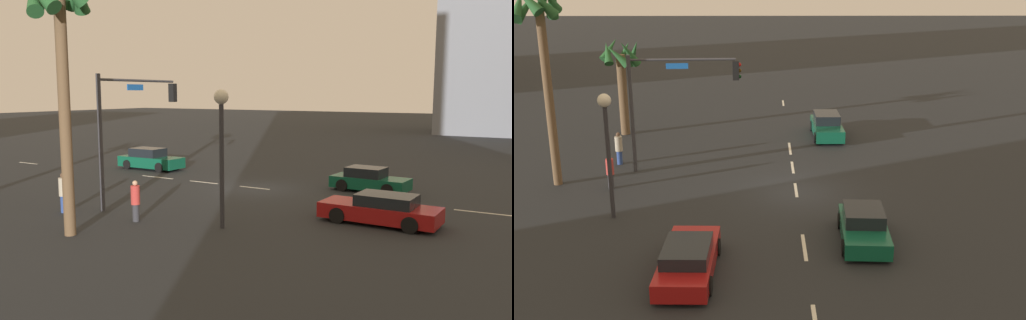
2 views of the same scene
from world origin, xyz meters
TOP-DOWN VIEW (x-y plane):
  - ground_plane at (0.00, 0.00)m, footprint 220.00×220.00m
  - lane_stripe_2 at (-6.08, 0.00)m, footprint 2.32×0.14m
  - lane_stripe_3 at (0.19, 0.00)m, footprint 1.92×0.14m
  - lane_stripe_4 at (3.66, 0.00)m, footprint 2.00×0.14m
  - lane_stripe_5 at (7.21, 0.00)m, footprint 2.45×0.14m
  - lane_stripe_6 at (19.80, 0.00)m, footprint 2.06×0.14m
  - car_0 at (9.96, -2.42)m, footprint 4.61×1.85m
  - car_1 at (-8.17, 4.13)m, footprint 4.73×1.98m
  - car_2 at (-5.53, -2.32)m, footprint 4.12×2.02m
  - traffic_signal at (3.23, 6.26)m, footprint 0.56×5.66m
  - streetlamp at (-3.08, 7.91)m, footprint 0.56×0.56m
  - pedestrian_0 at (4.35, 9.29)m, footprint 0.54×0.54m
  - pedestrian_1 at (0.53, 8.85)m, footprint 0.44×0.44m
  - palm_tree_0 at (1.19, 11.68)m, footprint 2.49×2.52m
  - palm_tree_1 at (10.63, 10.29)m, footprint 2.71×2.78m

SIDE VIEW (x-z plane):
  - ground_plane at x=0.00m, z-range 0.00..0.00m
  - lane_stripe_2 at x=-6.08m, z-range 0.00..0.01m
  - lane_stripe_3 at x=0.19m, z-range 0.00..0.01m
  - lane_stripe_4 at x=3.66m, z-range 0.00..0.01m
  - lane_stripe_5 at x=7.21m, z-range 0.00..0.01m
  - lane_stripe_6 at x=19.80m, z-range 0.00..0.01m
  - car_1 at x=-8.17m, z-range -0.03..1.19m
  - car_2 at x=-5.53m, z-range -0.05..1.23m
  - car_0 at x=9.96m, z-range -0.06..1.38m
  - pedestrian_1 at x=0.53m, z-range 0.04..1.73m
  - pedestrian_0 at x=4.35m, z-range 0.04..1.80m
  - streetlamp at x=-3.08m, z-range 1.14..6.47m
  - traffic_signal at x=3.23m, z-range 1.12..7.15m
  - palm_tree_1 at x=10.63m, z-range 1.22..7.32m
  - palm_tree_0 at x=1.19m, z-range 2.49..12.06m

